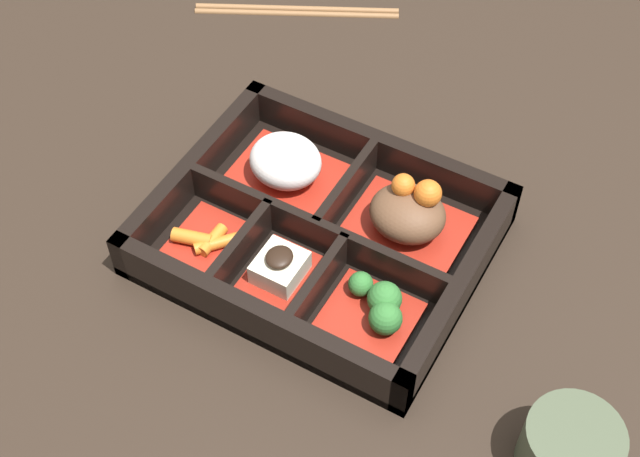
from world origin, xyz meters
name	(u,v)px	position (x,y,z in m)	size (l,w,h in m)	color
ground_plane	(320,246)	(0.00, 0.00, 0.00)	(3.00, 3.00, 0.00)	black
bento_base	(320,243)	(0.00, 0.00, 0.01)	(0.28, 0.23, 0.01)	black
bento_rim	(318,232)	(0.00, 0.00, 0.02)	(0.28, 0.23, 0.05)	black
bowl_rice	(286,165)	(-0.06, 0.04, 0.03)	(0.10, 0.09, 0.05)	maroon
bowl_stew	(408,214)	(0.06, 0.05, 0.03)	(0.10, 0.09, 0.06)	maroon
bowl_carrots	(206,241)	(-0.08, -0.05, 0.02)	(0.06, 0.07, 0.02)	maroon
bowl_tofu	(280,270)	(-0.01, -0.05, 0.02)	(0.05, 0.07, 0.03)	maroon
bowl_greens	(377,309)	(0.08, -0.05, 0.02)	(0.07, 0.07, 0.03)	maroon
tea_cup	(570,449)	(0.26, -0.09, 0.03)	(0.07, 0.07, 0.05)	#424C38
chopsticks	(297,9)	(-0.19, 0.28, 0.00)	(0.21, 0.12, 0.01)	brown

